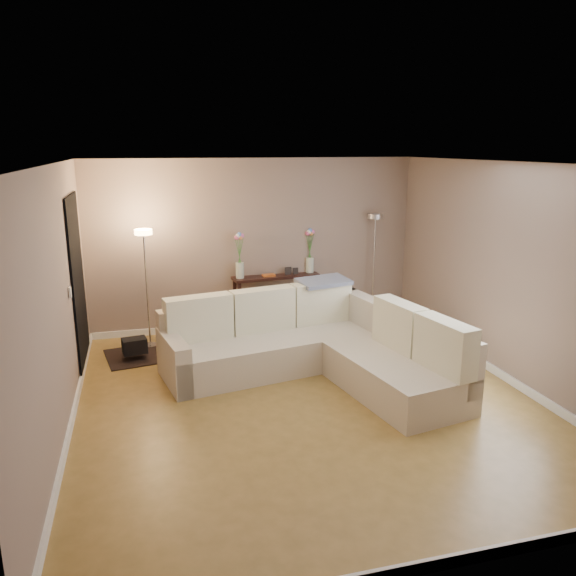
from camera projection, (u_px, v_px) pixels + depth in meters
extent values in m
cube|color=olive|center=(306.00, 400.00, 6.31)|extent=(5.00, 5.50, 0.01)
cube|color=white|center=(308.00, 163.00, 5.67)|extent=(5.00, 5.50, 0.01)
cube|color=gray|center=(255.00, 245.00, 8.58)|extent=(5.00, 0.02, 2.60)
cube|color=gray|center=(438.00, 396.00, 3.41)|extent=(5.00, 0.02, 2.60)
cube|color=gray|center=(56.00, 304.00, 5.37)|extent=(0.02, 5.50, 2.60)
cube|color=gray|center=(511.00, 274.00, 6.62)|extent=(0.02, 5.50, 2.60)
cube|color=white|center=(257.00, 323.00, 8.86)|extent=(5.00, 0.03, 0.10)
cube|color=white|center=(424.00, 567.00, 3.74)|extent=(5.00, 0.03, 0.10)
cube|color=white|center=(72.00, 423.00, 5.68)|extent=(0.03, 5.50, 0.10)
cube|color=white|center=(499.00, 373.00, 6.92)|extent=(0.03, 5.50, 0.10)
cube|color=black|center=(78.00, 283.00, 7.02)|extent=(0.02, 1.20, 2.20)
cube|color=white|center=(70.00, 292.00, 6.20)|extent=(0.02, 0.08, 0.12)
cube|color=beige|center=(275.00, 351.00, 7.19)|extent=(2.92, 1.46, 0.43)
cube|color=beige|center=(263.00, 321.00, 7.45)|extent=(2.78, 0.72, 0.60)
cube|color=beige|center=(174.00, 361.00, 6.63)|extent=(0.37, 0.98, 0.60)
cube|color=beige|center=(396.00, 377.00, 6.40)|extent=(1.26, 1.86, 0.43)
cube|color=beige|center=(398.00, 335.00, 6.90)|extent=(0.70, 2.68, 0.60)
cube|color=#F5F1C8|center=(199.00, 318.00, 6.92)|extent=(0.87, 0.39, 0.56)
cube|color=#F5F1C8|center=(263.00, 310.00, 7.27)|extent=(0.87, 0.39, 0.56)
cube|color=#F5F1C8|center=(321.00, 302.00, 7.63)|extent=(0.87, 0.39, 0.56)
cube|color=#F5F1C8|center=(399.00, 325.00, 6.66)|extent=(0.37, 0.80, 0.56)
cube|color=#F5F1C8|center=(445.00, 346.00, 5.96)|extent=(0.37, 0.80, 0.56)
cube|color=slate|center=(324.00, 281.00, 7.62)|extent=(0.78, 0.56, 0.09)
cube|color=black|center=(276.00, 276.00, 8.69)|extent=(1.38, 0.49, 0.04)
cube|color=black|center=(240.00, 308.00, 8.44)|extent=(0.05, 0.05, 0.79)
cube|color=black|center=(235.00, 303.00, 8.71)|extent=(0.05, 0.05, 0.79)
cube|color=black|center=(316.00, 301.00, 8.87)|extent=(0.05, 0.05, 0.79)
cube|color=black|center=(309.00, 296.00, 9.13)|extent=(0.05, 0.05, 0.79)
cube|color=black|center=(276.00, 315.00, 8.84)|extent=(1.29, 0.46, 0.03)
cube|color=#BF3333|center=(242.00, 311.00, 8.62)|extent=(0.05, 0.17, 0.20)
cube|color=#3359A5|center=(244.00, 310.00, 8.63)|extent=(0.05, 0.17, 0.22)
cube|color=gold|center=(247.00, 309.00, 8.65)|extent=(0.06, 0.17, 0.24)
cube|color=#3F7F4C|center=(251.00, 310.00, 8.67)|extent=(0.07, 0.17, 0.20)
cube|color=#994C99|center=(254.00, 309.00, 8.69)|extent=(0.05, 0.17, 0.22)
cube|color=orange|center=(256.00, 308.00, 8.70)|extent=(0.05, 0.17, 0.24)
cube|color=#262626|center=(259.00, 309.00, 8.72)|extent=(0.06, 0.17, 0.20)
cube|color=#4C99B2|center=(263.00, 308.00, 8.74)|extent=(0.07, 0.17, 0.22)
cube|color=#B2A58C|center=(266.00, 307.00, 8.75)|extent=(0.05, 0.17, 0.24)
cube|color=brown|center=(268.00, 308.00, 8.77)|extent=(0.05, 0.17, 0.20)
cube|color=navy|center=(271.00, 308.00, 8.78)|extent=(0.06, 0.17, 0.22)
cube|color=gold|center=(275.00, 307.00, 8.80)|extent=(0.07, 0.17, 0.24)
cube|color=black|center=(272.00, 249.00, 8.75)|extent=(0.95, 0.14, 0.75)
cube|color=white|center=(272.00, 250.00, 8.73)|extent=(0.83, 0.09, 0.62)
cube|color=#BF5C21|center=(269.00, 276.00, 8.60)|extent=(0.20, 0.14, 0.04)
cube|color=black|center=(288.00, 271.00, 8.68)|extent=(0.11, 0.03, 0.13)
cube|color=black|center=(296.00, 271.00, 8.73)|extent=(0.08, 0.03, 0.11)
cylinder|color=silver|center=(240.00, 271.00, 8.46)|extent=(0.14, 0.14, 0.25)
cylinder|color=#38722D|center=(238.00, 252.00, 8.38)|extent=(0.10, 0.02, 0.43)
sphere|color=#E5598C|center=(237.00, 238.00, 8.32)|extent=(0.08, 0.08, 0.07)
cylinder|color=#38722D|center=(239.00, 251.00, 8.38)|extent=(0.06, 0.01, 0.45)
sphere|color=white|center=(238.00, 236.00, 8.32)|extent=(0.08, 0.08, 0.07)
cylinder|color=#38722D|center=(239.00, 250.00, 8.38)|extent=(0.01, 0.01, 0.48)
sphere|color=#598CE5|center=(239.00, 235.00, 8.32)|extent=(0.08, 0.08, 0.07)
cylinder|color=#38722D|center=(240.00, 252.00, 8.39)|extent=(0.06, 0.01, 0.43)
sphere|color=#E58C4C|center=(240.00, 237.00, 8.34)|extent=(0.08, 0.08, 0.07)
cylinder|color=#38722D|center=(241.00, 251.00, 8.39)|extent=(0.11, 0.02, 0.45)
sphere|color=#D866B2|center=(242.00, 236.00, 8.34)|extent=(0.08, 0.08, 0.07)
cylinder|color=silver|center=(310.00, 265.00, 8.84)|extent=(0.14, 0.14, 0.25)
cylinder|color=#38722D|center=(309.00, 247.00, 8.77)|extent=(0.10, 0.02, 0.43)
sphere|color=#E5598C|center=(308.00, 233.00, 8.70)|extent=(0.08, 0.08, 0.07)
cylinder|color=#38722D|center=(309.00, 246.00, 8.77)|extent=(0.06, 0.01, 0.45)
sphere|color=white|center=(309.00, 232.00, 8.71)|extent=(0.08, 0.08, 0.07)
cylinder|color=#38722D|center=(310.00, 246.00, 8.77)|extent=(0.01, 0.01, 0.48)
sphere|color=#598CE5|center=(310.00, 231.00, 8.71)|extent=(0.08, 0.08, 0.07)
cylinder|color=#38722D|center=(310.00, 247.00, 8.78)|extent=(0.06, 0.01, 0.43)
sphere|color=#E58C4C|center=(311.00, 233.00, 8.73)|extent=(0.08, 0.08, 0.07)
cylinder|color=#38722D|center=(311.00, 246.00, 8.78)|extent=(0.11, 0.02, 0.45)
sphere|color=#D866B2|center=(312.00, 232.00, 8.73)|extent=(0.08, 0.08, 0.07)
cylinder|color=silver|center=(151.00, 345.00, 7.98)|extent=(0.25, 0.25, 0.03)
cylinder|color=silver|center=(147.00, 291.00, 7.79)|extent=(0.03, 0.03, 1.59)
cylinder|color=#FFBF72|center=(143.00, 232.00, 7.58)|extent=(0.27, 0.27, 0.07)
cylinder|color=silver|center=(372.00, 319.00, 9.18)|extent=(0.28, 0.28, 0.03)
cylinder|color=silver|center=(373.00, 270.00, 8.98)|extent=(0.03, 0.03, 1.66)
cylinder|color=silver|center=(376.00, 216.00, 8.77)|extent=(0.30, 0.30, 0.08)
cube|color=black|center=(149.00, 354.00, 7.67)|extent=(1.22, 1.00, 0.01)
cube|color=black|center=(135.00, 346.00, 7.45)|extent=(0.34, 0.27, 0.20)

